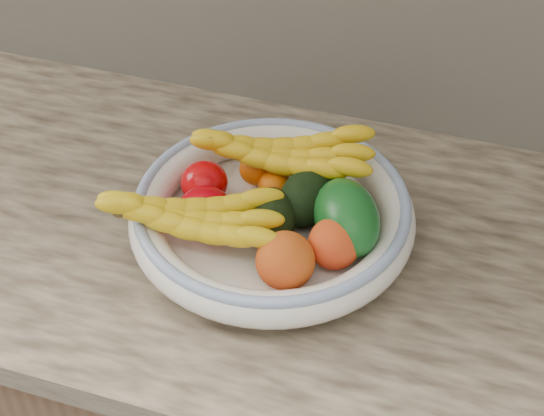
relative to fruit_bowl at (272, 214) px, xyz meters
The scene contains 14 objects.
kitchen_counter 0.49m from the fruit_bowl, 90.00° to the left, with size 2.44×0.66×1.40m.
fruit_bowl is the anchor object (origin of this frame).
clementine_back_left 0.09m from the fruit_bowl, 121.94° to the left, with size 0.05×0.05×0.05m, color #EA5F04.
clementine_back_right 0.10m from the fruit_bowl, 68.87° to the left, with size 0.05×0.05×0.05m, color #FF6105.
clementine_back_mid 0.05m from the fruit_bowl, 103.05° to the left, with size 0.05×0.05×0.04m, color #E35E04.
tomato_left 0.11m from the fruit_bowl, 169.70° to the left, with size 0.07×0.07×0.06m, color #C20409.
tomato_near_left 0.09m from the fruit_bowl, 155.90° to the right, with size 0.08×0.08×0.07m, color #BB000A.
avocado_center 0.03m from the fruit_bowl, 72.92° to the right, with size 0.06×0.09×0.06m, color black.
avocado_right 0.06m from the fruit_bowl, 38.98° to the left, with size 0.07×0.11×0.07m, color black.
green_mango 0.11m from the fruit_bowl, ahead, with size 0.08×0.13×0.09m, color #0E4C17.
peach_front 0.11m from the fruit_bowl, 63.02° to the right, with size 0.08×0.08×0.08m, color orange.
peach_right 0.11m from the fruit_bowl, 25.90° to the right, with size 0.07×0.07×0.07m, color orange.
banana_bunch_back 0.08m from the fruit_bowl, 97.72° to the left, with size 0.27×0.10×0.08m, color yellow, non-canonical shape.
banana_bunch_front 0.12m from the fruit_bowl, 136.92° to the right, with size 0.25×0.10×0.07m, color yellow, non-canonical shape.
Camera 1 is at (0.26, 0.87, 1.72)m, focal length 55.00 mm.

